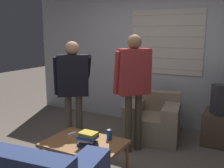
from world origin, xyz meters
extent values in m
plane|color=#665B51|center=(0.00, 0.00, 0.00)|extent=(16.00, 16.00, 0.00)
cube|color=#ADB2B7|center=(0.00, 2.03, 1.27)|extent=(5.20, 0.06, 2.55)
cube|color=beige|center=(0.30, 1.99, 1.55)|extent=(1.32, 0.02, 1.14)
cube|color=gray|center=(0.30, 1.98, 1.07)|extent=(1.29, 0.00, 0.01)
cube|color=gray|center=(0.30, 1.98, 1.26)|extent=(1.29, 0.00, 0.01)
cube|color=gray|center=(0.30, 1.98, 1.45)|extent=(1.29, 0.00, 0.01)
cube|color=gray|center=(0.30, 1.98, 1.64)|extent=(1.29, 0.00, 0.01)
cube|color=gray|center=(0.30, 1.98, 1.83)|extent=(1.29, 0.00, 0.01)
cube|color=gray|center=(0.30, 1.98, 2.02)|extent=(1.29, 0.00, 0.01)
cube|color=gray|center=(0.34, 1.28, 0.21)|extent=(0.97, 0.93, 0.41)
cube|color=gray|center=(0.29, 1.57, 0.57)|extent=(0.86, 0.35, 0.32)
cube|color=gray|center=(0.63, 1.34, 0.50)|extent=(0.38, 0.82, 0.18)
cube|color=gray|center=(0.05, 1.22, 0.50)|extent=(0.38, 0.82, 0.18)
cube|color=brown|center=(-0.01, -0.16, 0.39)|extent=(0.95, 0.67, 0.04)
cylinder|color=brown|center=(-0.44, 0.13, 0.18)|extent=(0.04, 0.04, 0.37)
cylinder|color=brown|center=(0.43, 0.13, 0.18)|extent=(0.04, 0.04, 0.37)
cylinder|color=brown|center=(-0.44, -0.45, 0.18)|extent=(0.04, 0.04, 0.37)
cylinder|color=#4C4233|center=(-0.66, 0.37, 0.40)|extent=(0.10, 0.10, 0.80)
cylinder|color=#4C4233|center=(-0.53, 0.47, 0.40)|extent=(0.10, 0.10, 0.80)
cube|color=black|center=(-0.59, 0.42, 1.10)|extent=(0.47, 0.43, 0.60)
sphere|color=#A87A56|center=(-0.59, 0.42, 1.49)|extent=(0.20, 0.20, 0.20)
cylinder|color=black|center=(-0.81, 0.30, 1.09)|extent=(0.15, 0.17, 0.57)
cylinder|color=black|center=(-0.54, 0.75, 1.20)|extent=(0.36, 0.44, 0.40)
cube|color=black|center=(-0.67, 0.93, 1.03)|extent=(0.09, 0.10, 0.12)
cylinder|color=#4C4233|center=(0.20, 0.65, 0.43)|extent=(0.10, 0.10, 0.86)
cylinder|color=#4C4233|center=(0.30, 0.77, 0.43)|extent=(0.10, 0.10, 0.86)
cube|color=maroon|center=(0.25, 0.71, 1.18)|extent=(0.44, 0.48, 0.64)
sphere|color=#846042|center=(0.25, 0.71, 1.59)|extent=(0.20, 0.20, 0.20)
cylinder|color=maroon|center=(0.06, 0.55, 1.17)|extent=(0.17, 0.15, 0.61)
cylinder|color=maroon|center=(0.19, 1.07, 1.33)|extent=(0.49, 0.41, 0.34)
cube|color=black|center=(-0.02, 1.24, 1.19)|extent=(0.09, 0.08, 0.13)
cube|color=#284C89|center=(0.09, -0.24, 0.42)|extent=(0.23, 0.13, 0.03)
cube|color=black|center=(0.10, -0.24, 0.46)|extent=(0.20, 0.17, 0.04)
cube|color=beige|center=(0.10, -0.25, 0.50)|extent=(0.19, 0.16, 0.04)
cube|color=#284C89|center=(0.11, -0.26, 0.53)|extent=(0.22, 0.18, 0.03)
cube|color=gold|center=(0.11, -0.25, 0.57)|extent=(0.20, 0.15, 0.04)
cylinder|color=#194C9E|center=(0.22, 0.06, 0.47)|extent=(0.07, 0.07, 0.12)
cylinder|color=silver|center=(0.22, 0.06, 0.53)|extent=(0.06, 0.06, 0.00)
cube|color=white|center=(-0.28, -0.04, 0.42)|extent=(0.07, 0.14, 0.02)
camera|label=1|loc=(1.71, -2.61, 1.70)|focal=42.00mm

